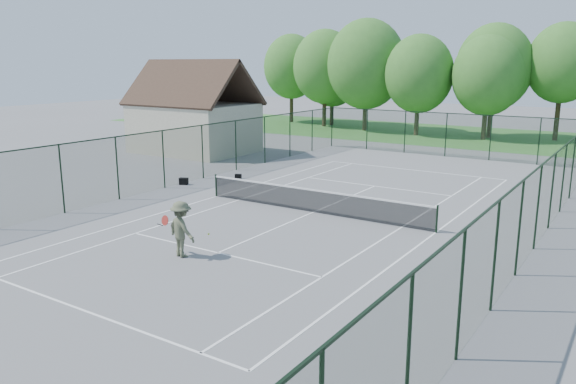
% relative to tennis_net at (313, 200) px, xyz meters
% --- Properties ---
extents(ground, '(140.00, 140.00, 0.00)m').
position_rel_tennis_net_xyz_m(ground, '(0.00, 0.00, -0.58)').
color(ground, slate).
rests_on(ground, ground).
extents(grass_far, '(80.00, 16.00, 0.01)m').
position_rel_tennis_net_xyz_m(grass_far, '(0.00, 30.00, -0.57)').
color(grass_far, '#3F8233').
rests_on(grass_far, ground).
extents(court_lines, '(11.05, 23.85, 0.01)m').
position_rel_tennis_net_xyz_m(court_lines, '(0.00, 0.00, -0.57)').
color(court_lines, white).
rests_on(court_lines, ground).
extents(tennis_net, '(11.08, 0.08, 1.10)m').
position_rel_tennis_net_xyz_m(tennis_net, '(0.00, 0.00, 0.00)').
color(tennis_net, black).
rests_on(tennis_net, ground).
extents(fence_enclosure, '(18.05, 36.05, 3.02)m').
position_rel_tennis_net_xyz_m(fence_enclosure, '(0.00, 0.00, 0.98)').
color(fence_enclosure, '#18311E').
rests_on(fence_enclosure, ground).
extents(utility_building, '(8.60, 6.27, 6.63)m').
position_rel_tennis_net_xyz_m(utility_building, '(-16.00, 10.00, 2.54)').
color(utility_building, beige).
rests_on(utility_building, ground).
extents(tree_line_far, '(39.40, 6.40, 9.70)m').
position_rel_tennis_net_xyz_m(tree_line_far, '(0.00, 30.00, 5.42)').
color(tree_line_far, '#3C2C1B').
rests_on(tree_line_far, ground).
extents(sports_bag_a, '(0.52, 0.43, 0.36)m').
position_rel_tennis_net_xyz_m(sports_bag_a, '(-8.74, 1.14, -0.39)').
color(sports_bag_a, black).
rests_on(sports_bag_a, ground).
extents(sports_bag_b, '(0.40, 0.33, 0.27)m').
position_rel_tennis_net_xyz_m(sports_bag_b, '(-7.24, 3.94, -0.44)').
color(sports_bag_b, black).
rests_on(sports_bag_b, ground).
extents(tennis_player, '(1.73, 0.95, 1.91)m').
position_rel_tennis_net_xyz_m(tennis_player, '(-0.78, -7.32, 0.38)').
color(tennis_player, '#54593F').
rests_on(tennis_player, ground).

